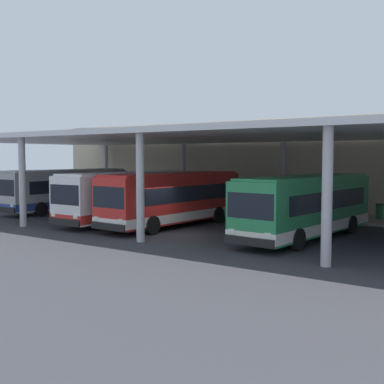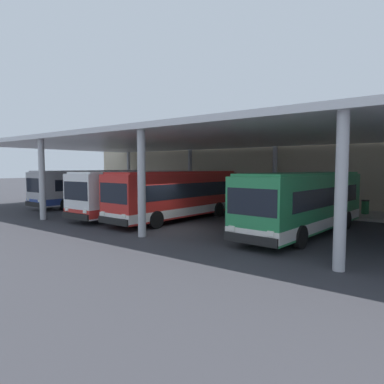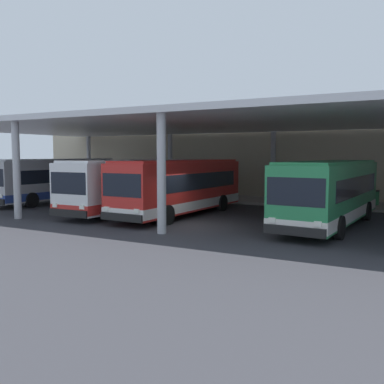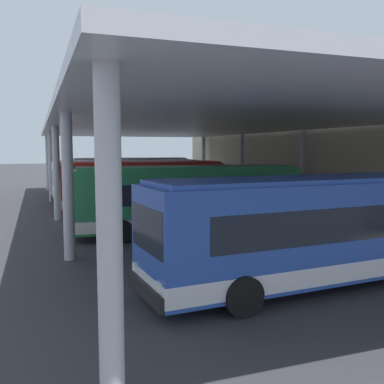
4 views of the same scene
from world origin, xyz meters
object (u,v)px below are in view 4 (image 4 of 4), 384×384
at_px(bus_far_bay, 188,199).
at_px(bus_departing, 318,229).
at_px(bus_nearest_bay, 131,175).
at_px(bus_middle_bay, 142,185).
at_px(trash_bin, 359,214).
at_px(bus_second_bay, 129,181).

xyz_separation_m(bus_far_bay, bus_departing, (8.56, 1.03, 0.00)).
distance_m(bus_nearest_bay, bus_far_bay, 19.83).
bearing_deg(bus_middle_bay, bus_nearest_bay, 171.75).
distance_m(bus_nearest_bay, trash_bin, 22.36).
bearing_deg(bus_middle_bay, trash_bin, 43.68).
height_order(bus_nearest_bay, bus_departing, same).
xyz_separation_m(bus_second_bay, bus_middle_bay, (3.47, 0.15, 0.00)).
bearing_deg(bus_departing, bus_second_bay, -175.96).
bearing_deg(bus_middle_bay, bus_departing, 4.35).
bearing_deg(bus_second_bay, bus_departing, 4.04).
xyz_separation_m(bus_second_bay, bus_departing, (20.26, 1.43, 0.00)).
distance_m(bus_second_bay, bus_departing, 20.31).
relative_size(bus_middle_bay, trash_bin, 10.84).
bearing_deg(trash_bin, bus_far_bay, -98.30).
height_order(bus_second_bay, trash_bin, bus_second_bay).
xyz_separation_m(bus_nearest_bay, bus_middle_bay, (11.54, -1.67, 0.00)).
distance_m(bus_second_bay, trash_bin, 15.98).
bearing_deg(bus_far_bay, trash_bin, 81.70).
bearing_deg(bus_departing, bus_nearest_bay, 179.20).
relative_size(bus_nearest_bay, bus_second_bay, 1.00).
distance_m(bus_far_bay, trash_bin, 8.99).
xyz_separation_m(bus_second_bay, bus_far_bay, (11.70, 0.40, 0.00)).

